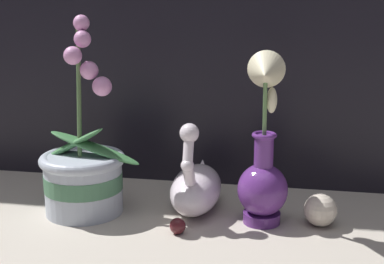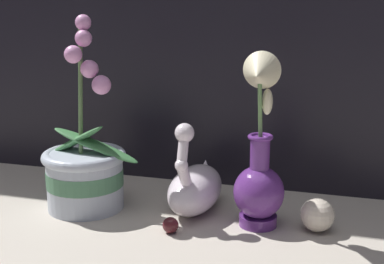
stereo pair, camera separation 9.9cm
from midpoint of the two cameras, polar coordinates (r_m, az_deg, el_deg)
name	(u,v)px [view 2 (the right image)]	position (r m, az deg, el deg)	size (l,w,h in m)	color
ground_plane	(174,238)	(0.91, 1.24, -11.31)	(2.80, 2.80, 0.00)	#BCB2A3
orchid_potted_plant	(85,170)	(1.02, -8.64, -4.03)	(0.21, 0.16, 0.36)	#B2BCCC
swan_figurine	(197,186)	(1.01, 3.34, -5.85)	(0.09, 0.19, 0.18)	white
blue_vase	(259,169)	(0.93, 10.22, -3.95)	(0.09, 0.11, 0.31)	#602D7F
glass_sphere	(317,215)	(0.96, 16.18, -8.55)	(0.06, 0.06, 0.06)	beige
glass_bauble	(170,225)	(0.92, 0.80, -9.97)	(0.03, 0.03, 0.03)	#4C191E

